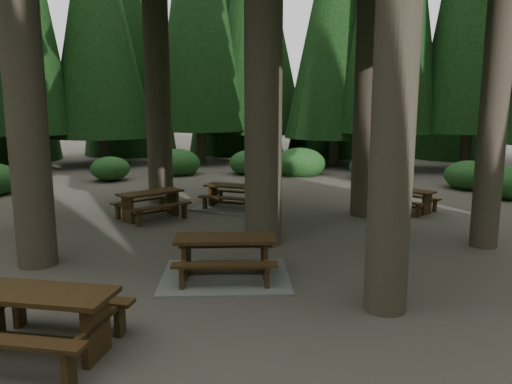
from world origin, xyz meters
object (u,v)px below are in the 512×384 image
at_px(picnic_table_a, 225,264).
at_px(picnic_table_e, 39,312).
at_px(picnic_table_d, 408,197).
at_px(picnic_table_c, 233,200).
at_px(picnic_table_b, 151,201).

relative_size(picnic_table_a, picnic_table_e, 1.31).
bearing_deg(picnic_table_a, picnic_table_d, 46.23).
distance_m(picnic_table_a, picnic_table_e, 3.61).
bearing_deg(picnic_table_c, picnic_table_a, -67.48).
height_order(picnic_table_c, picnic_table_d, picnic_table_c).
height_order(picnic_table_c, picnic_table_e, picnic_table_e).
bearing_deg(picnic_table_e, picnic_table_d, 60.06).
bearing_deg(picnic_table_a, picnic_table_c, 89.07).
distance_m(picnic_table_c, picnic_table_e, 9.30).
bearing_deg(picnic_table_d, picnic_table_b, -127.01).
distance_m(picnic_table_a, picnic_table_c, 6.24).
relative_size(picnic_table_a, picnic_table_c, 1.34).
bearing_deg(picnic_table_a, picnic_table_e, -130.68).
height_order(picnic_table_a, picnic_table_c, picnic_table_a).
xyz_separation_m(picnic_table_b, picnic_table_e, (3.15, -6.97, 0.05)).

